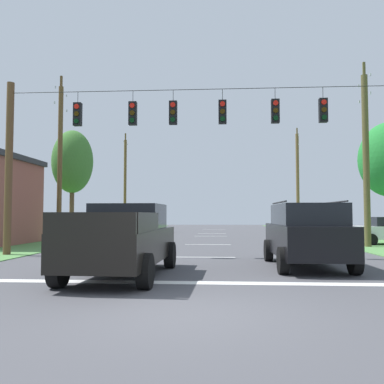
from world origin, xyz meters
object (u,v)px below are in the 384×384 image
utility_pole_far_left (125,184)px  tree_roadside_left (72,162)px  pickup_truck (124,240)px  suv_black (306,233)px  utility_pole_mid_left (60,159)px  utility_pole_mid_right (366,156)px  utility_pole_far_right (298,180)px  overhead_signal_span (202,152)px

utility_pole_far_left → tree_roadside_left: bearing=-95.8°
pickup_truck → tree_roadside_left: 19.50m
suv_black → utility_pole_mid_left: (-11.85, 9.78, 3.80)m
utility_pole_mid_right → tree_roadside_left: (-17.89, 6.83, 0.68)m
utility_pole_mid_right → utility_pole_far_left: size_ratio=0.99×
pickup_truck → utility_pole_mid_left: (-6.55, 11.94, 3.90)m
utility_pole_mid_left → tree_roadside_left: bearing=102.8°
pickup_truck → tree_roadside_left: tree_roadside_left is taller
utility_pole_mid_right → utility_pole_far_left: bearing=132.6°
utility_pole_far_left → utility_pole_far_right: bearing=0.6°
tree_roadside_left → utility_pole_far_left: bearing=84.2°
pickup_truck → suv_black: suv_black is taller
pickup_truck → utility_pole_mid_right: utility_pole_mid_right is taller
suv_black → utility_pole_far_right: utility_pole_far_right is taller
utility_pole_far_right → tree_roadside_left: bearing=-147.2°
utility_pole_far_left → utility_pole_mid_left: bearing=-89.8°
overhead_signal_span → utility_pole_mid_right: bearing=32.5°
suv_black → utility_pole_mid_right: size_ratio=0.50×
suv_black → pickup_truck: bearing=-157.8°
overhead_signal_span → pickup_truck: size_ratio=2.99×
utility_pole_far_left → utility_pole_mid_right: bearing=-47.4°
suv_black → tree_roadside_left: tree_roadside_left is taller
utility_pole_mid_right → utility_pole_mid_left: size_ratio=0.99×
utility_pole_far_right → utility_pole_far_left: bearing=-179.4°
utility_pole_far_left → suv_black: bearing=-65.8°
overhead_signal_span → utility_pole_far_left: size_ratio=1.69×
utility_pole_far_left → tree_roadside_left: utility_pole_far_left is taller
utility_pole_mid_right → utility_pole_far_right: (-0.02, 18.35, 0.29)m
overhead_signal_span → utility_pole_far_right: bearing=70.8°
pickup_truck → tree_roadside_left: size_ratio=0.72×
pickup_truck → tree_roadside_left: (-7.77, 17.34, 4.39)m
suv_black → utility_pole_far_right: (4.78, 26.70, 3.90)m
utility_pole_far_right → utility_pole_far_left: utility_pole_far_right is taller
suv_black → utility_pole_mid_left: size_ratio=0.50×
overhead_signal_span → utility_pole_mid_right: (8.21, 5.22, 0.51)m
pickup_truck → suv_black: 5.73m
utility_pole_far_right → utility_pole_far_left: size_ratio=1.04×
utility_pole_mid_right → overhead_signal_span: bearing=-147.5°
utility_pole_mid_right → utility_pole_mid_left: utility_pole_mid_left is taller
overhead_signal_span → utility_pole_mid_right: size_ratio=1.70×
pickup_truck → utility_pole_mid_right: size_ratio=0.57×
suv_black → utility_pole_far_left: bearing=114.2°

